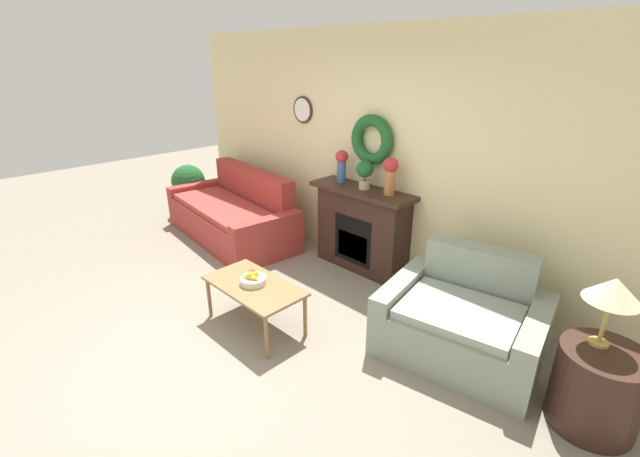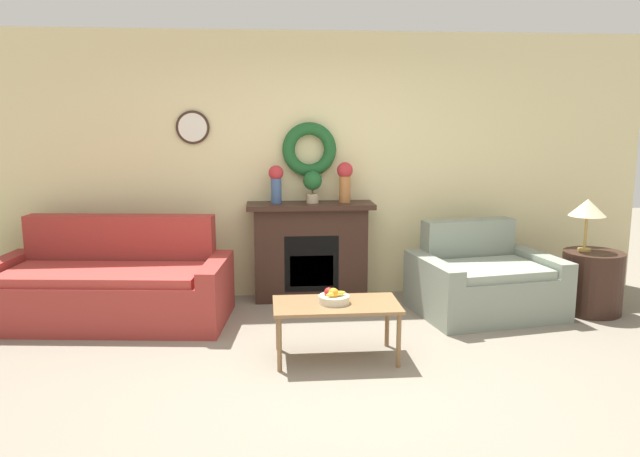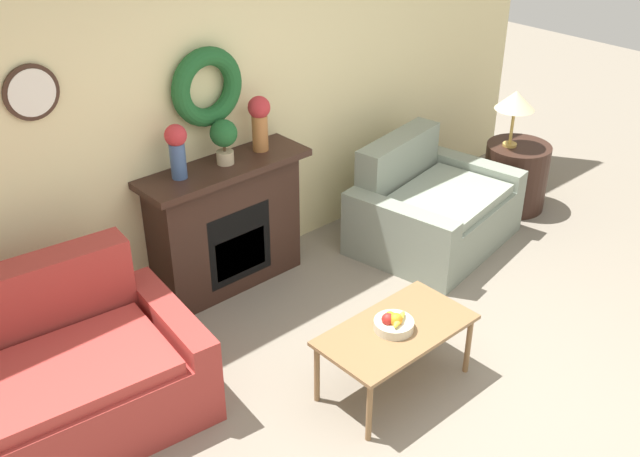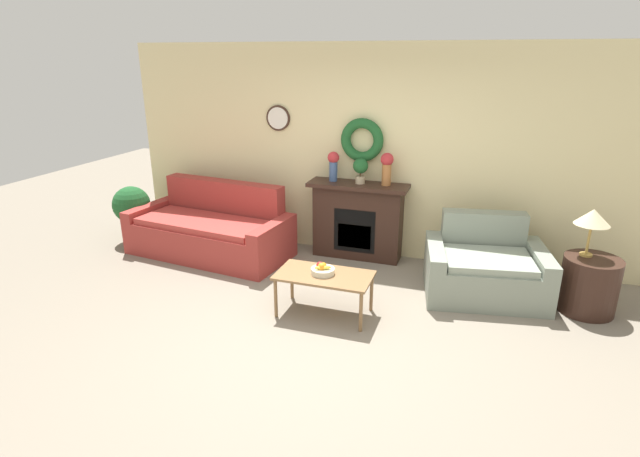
% 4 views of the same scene
% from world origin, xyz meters
% --- Properties ---
extents(ground_plane, '(16.00, 16.00, 0.00)m').
position_xyz_m(ground_plane, '(0.00, 0.00, 0.00)').
color(ground_plane, gray).
extents(wall_back, '(6.80, 0.19, 2.70)m').
position_xyz_m(wall_back, '(-0.01, 2.34, 1.36)').
color(wall_back, beige).
rests_on(wall_back, ground_plane).
extents(fireplace, '(1.28, 0.41, 1.00)m').
position_xyz_m(fireplace, '(-0.14, 2.13, 0.51)').
color(fireplace, '#331E16').
rests_on(fireplace, ground_plane).
extents(couch_left, '(2.23, 1.21, 0.93)m').
position_xyz_m(couch_left, '(-2.01, 1.62, 0.32)').
color(couch_left, '#9E332D').
rests_on(couch_left, ground_plane).
extents(loveseat_right, '(1.43, 1.18, 0.85)m').
position_xyz_m(loveseat_right, '(1.48, 1.54, 0.30)').
color(loveseat_right, gray).
rests_on(loveseat_right, ground_plane).
extents(coffee_table, '(0.97, 0.52, 0.44)m').
position_xyz_m(coffee_table, '(-0.06, 0.51, 0.40)').
color(coffee_table, olive).
rests_on(coffee_table, ground_plane).
extents(fruit_bowl, '(0.24, 0.24, 0.12)m').
position_xyz_m(fruit_bowl, '(-0.08, 0.52, 0.49)').
color(fruit_bowl, beige).
rests_on(fruit_bowl, coffee_table).
extents(side_table_by_loveseat, '(0.56, 0.56, 0.59)m').
position_xyz_m(side_table_by_loveseat, '(2.52, 1.44, 0.30)').
color(side_table_by_loveseat, '#331E16').
rests_on(side_table_by_loveseat, ground_plane).
extents(table_lamp, '(0.34, 0.34, 0.50)m').
position_xyz_m(table_lamp, '(2.45, 1.50, 1.00)').
color(table_lamp, '#B28E42').
rests_on(table_lamp, side_table_by_loveseat).
extents(vase_on_mantel_left, '(0.15, 0.15, 0.38)m').
position_xyz_m(vase_on_mantel_left, '(-0.48, 2.14, 1.22)').
color(vase_on_mantel_left, '#3D5684').
rests_on(vase_on_mantel_left, fireplace).
extents(vase_on_mantel_right, '(0.16, 0.16, 0.41)m').
position_xyz_m(vase_on_mantel_right, '(0.21, 2.14, 1.24)').
color(vase_on_mantel_right, '#AD6B38').
rests_on(vase_on_mantel_right, fireplace).
extents(potted_plant_on_mantel, '(0.19, 0.19, 0.32)m').
position_xyz_m(potted_plant_on_mantel, '(-0.11, 2.12, 1.20)').
color(potted_plant_on_mantel, tan).
rests_on(potted_plant_on_mantel, fireplace).
extents(potted_plant_floor_by_couch, '(0.52, 0.52, 0.80)m').
position_xyz_m(potted_plant_floor_by_couch, '(-3.31, 1.66, 0.50)').
color(potted_plant_floor_by_couch, tan).
rests_on(potted_plant_floor_by_couch, ground_plane).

